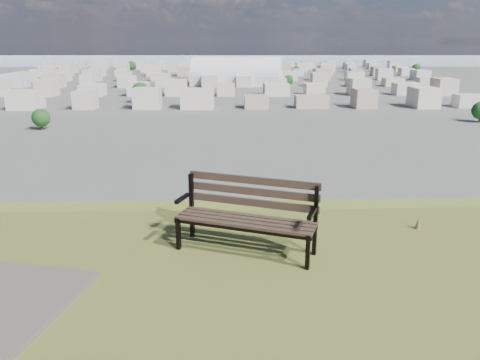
{
  "coord_description": "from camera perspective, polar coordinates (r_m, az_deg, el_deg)",
  "views": [
    {
      "loc": [
        -0.15,
        -2.52,
        27.39
      ],
      "look_at": [
        0.07,
        4.55,
        25.3
      ],
      "focal_mm": 35.0,
      "sensor_mm": 36.0,
      "label": 1
    }
  ],
  "objects": [
    {
      "name": "arena",
      "position": [
        315.19,
        -0.37,
        12.53
      ],
      "size": [
        61.46,
        35.23,
        24.41
      ],
      "rotation": [
        0.0,
        0.0,
        -0.2
      ],
      "color": "silver",
      "rests_on": "ground"
    },
    {
      "name": "city_trees",
      "position": [
        323.37,
        -6.55,
        12.36
      ],
      "size": [
        406.52,
        387.2,
        9.98
      ],
      "color": "#36281B",
      "rests_on": "ground"
    },
    {
      "name": "park_bench",
      "position": [
        5.5,
        0.96,
        -3.82
      ],
      "size": [
        1.7,
        1.08,
        0.85
      ],
      "rotation": [
        0.0,
        0.0,
        -0.37
      ],
      "color": "#3D3023",
      "rests_on": "hilltop_mesa"
    },
    {
      "name": "bay_water",
      "position": [
        902.93,
        -1.79,
        14.72
      ],
      "size": [
        2400.0,
        700.0,
        0.12
      ],
      "primitive_type": "cube",
      "color": "#7F91A2",
      "rests_on": "ground"
    },
    {
      "name": "far_hills",
      "position": [
        1406.76,
        -4.4,
        16.34
      ],
      "size": [
        2050.0,
        340.0,
        60.0
      ],
      "color": "#A2B0C9",
      "rests_on": "ground"
    },
    {
      "name": "city_blocks",
      "position": [
        397.68,
        -1.77,
        13.02
      ],
      "size": [
        395.0,
        361.0,
        7.0
      ],
      "color": "beige",
      "rests_on": "ground"
    }
  ]
}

